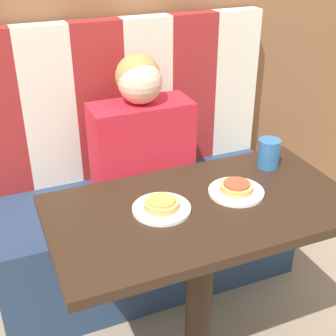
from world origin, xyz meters
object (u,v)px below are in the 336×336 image
object	(u,v)px
pizza_left	(162,204)
pizza_right	(237,187)
person	(141,132)
plate_left	(162,209)
drinking_cup	(269,153)
plate_right	(236,192)

from	to	relation	value
pizza_left	pizza_right	size ratio (longest dim) A/B	1.00
person	pizza_left	world-z (taller)	person
person	plate_left	distance (m)	0.60
plate_left	drinking_cup	bearing A→B (deg)	14.67
person	plate_right	world-z (taller)	person
plate_right	pizza_right	world-z (taller)	pizza_right
plate_left	pizza_left	world-z (taller)	pizza_left
pizza_right	person	bearing A→B (deg)	103.43
plate_right	pizza_left	distance (m)	0.28
drinking_cup	person	bearing A→B (deg)	127.64
plate_left	drinking_cup	xyz separation A→B (m)	(0.49, 0.13, 0.05)
drinking_cup	plate_right	bearing A→B (deg)	-148.78
plate_right	drinking_cup	bearing A→B (deg)	31.22
pizza_left	drinking_cup	world-z (taller)	drinking_cup
pizza_left	drinking_cup	distance (m)	0.51
plate_right	pizza_right	xyz separation A→B (m)	(0.00, 0.00, 0.02)
person	plate_left	bearing A→B (deg)	-103.43
plate_left	drinking_cup	size ratio (longest dim) A/B	1.73
pizza_right	plate_right	bearing A→B (deg)	0.00
plate_right	pizza_left	size ratio (longest dim) A/B	1.67
plate_right	person	bearing A→B (deg)	103.43
plate_left	pizza_right	size ratio (longest dim) A/B	1.67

